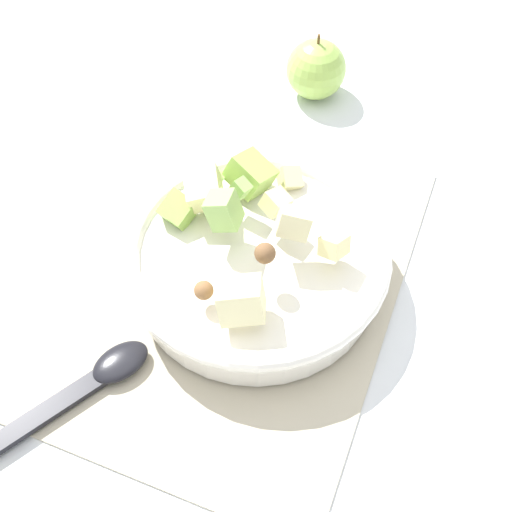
{
  "coord_description": "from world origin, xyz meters",
  "views": [
    {
      "loc": [
        -0.36,
        -0.16,
        0.57
      ],
      "look_at": [
        0.01,
        -0.01,
        0.04
      ],
      "focal_mm": 46.87,
      "sensor_mm": 36.0,
      "label": 1
    }
  ],
  "objects": [
    {
      "name": "salad_bowl",
      "position": [
        0.01,
        -0.01,
        0.04
      ],
      "size": [
        0.26,
        0.26,
        0.11
      ],
      "color": "white",
      "rests_on": "placemat"
    },
    {
      "name": "ground_plane",
      "position": [
        0.0,
        0.0,
        0.0
      ],
      "size": [
        2.4,
        2.4,
        0.0
      ],
      "primitive_type": "plane",
      "color": "silver"
    },
    {
      "name": "placemat",
      "position": [
        0.0,
        0.0,
        0.0
      ],
      "size": [
        0.45,
        0.3,
        0.01
      ],
      "primitive_type": "cube",
      "color": "#BCB299",
      "rests_on": "ground_plane"
    },
    {
      "name": "serving_spoon",
      "position": [
        -0.17,
        0.09,
        0.01
      ],
      "size": [
        0.2,
        0.13,
        0.01
      ],
      "color": "black",
      "rests_on": "placemat"
    },
    {
      "name": "whole_apple",
      "position": [
        0.32,
        0.03,
        0.04
      ],
      "size": [
        0.08,
        0.08,
        0.09
      ],
      "color": "#9EC656",
      "rests_on": "ground_plane"
    }
  ]
}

